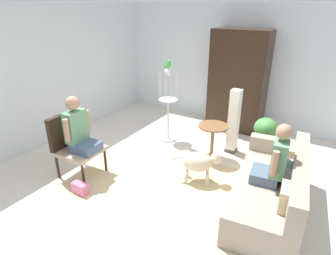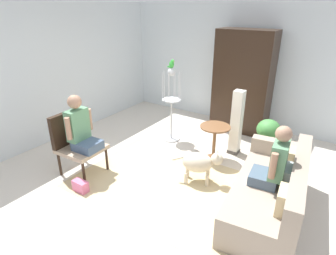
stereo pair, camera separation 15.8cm
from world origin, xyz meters
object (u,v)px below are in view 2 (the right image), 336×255
at_px(person_on_armchair, 80,128).
at_px(parrot, 172,64).
at_px(armoire_cabinet, 243,82).
at_px(couch, 272,192).
at_px(dog, 200,163).
at_px(bird_cage_stand, 171,106).
at_px(potted_plant, 267,139).
at_px(person_on_couch, 275,162).
at_px(handbag, 80,186).
at_px(armchair, 75,139).
at_px(round_end_table, 215,137).
at_px(column_lamp, 236,123).

height_order(person_on_armchair, parrot, parrot).
distance_m(parrot, armoire_cabinet, 1.70).
xyz_separation_m(couch, person_on_armchair, (-2.83, -0.74, 0.52)).
bearing_deg(dog, bird_cage_stand, 139.18).
distance_m(parrot, potted_plant, 2.19).
bearing_deg(person_on_couch, armoire_cabinet, 118.66).
xyz_separation_m(person_on_armchair, bird_cage_stand, (0.49, 1.87, -0.10)).
bearing_deg(parrot, couch, -25.75).
bearing_deg(person_on_couch, bird_cage_stand, 153.27).
distance_m(parrot, handbag, 2.71).
bearing_deg(handbag, person_on_armchair, 129.98).
bearing_deg(potted_plant, armchair, -142.58).
bearing_deg(potted_plant, handbag, -131.29).
height_order(potted_plant, handbag, potted_plant).
relative_size(couch, person_on_couch, 2.40).
relative_size(dog, handbag, 3.06).
distance_m(person_on_armchair, round_end_table, 2.28).
bearing_deg(armchair, dog, 23.89).
relative_size(column_lamp, handbag, 5.04).
xyz_separation_m(armchair, person_on_couch, (2.98, 0.72, 0.20)).
distance_m(person_on_armchair, armoire_cabinet, 3.51).
distance_m(person_on_couch, armoire_cabinet, 2.84).
relative_size(armchair, round_end_table, 1.55).
relative_size(bird_cage_stand, parrot, 8.78).
bearing_deg(couch, handbag, -155.48).
bearing_deg(armoire_cabinet, person_on_armchair, -114.46).
relative_size(couch, armchair, 1.96).
xyz_separation_m(person_on_armchair, potted_plant, (2.40, 1.96, -0.34)).
bearing_deg(armoire_cabinet, armchair, -116.92).
relative_size(potted_plant, column_lamp, 0.68).
bearing_deg(person_on_armchair, round_end_table, 45.30).
distance_m(person_on_armchair, dog, 1.95).
height_order(dog, potted_plant, potted_plant).
relative_size(armchair, parrot, 6.01).
distance_m(couch, handbag, 2.75).
xyz_separation_m(couch, armchair, (-3.00, -0.75, 0.28)).
height_order(parrot, column_lamp, parrot).
bearing_deg(dog, couch, -3.93).
bearing_deg(couch, bird_cage_stand, 154.27).
bearing_deg(parrot, armchair, -109.35).
xyz_separation_m(person_on_couch, armoire_cabinet, (-1.36, 2.48, 0.30)).
relative_size(armchair, potted_plant, 1.22).
bearing_deg(dog, parrot, 139.13).
bearing_deg(person_on_armchair, dog, 25.74).
bearing_deg(bird_cage_stand, person_on_couch, -26.73).
distance_m(armchair, column_lamp, 2.85).
relative_size(couch, handbag, 8.27).
distance_m(dog, potted_plant, 1.33).
height_order(armchair, bird_cage_stand, bird_cage_stand).
xyz_separation_m(couch, bird_cage_stand, (-2.34, 1.13, 0.43)).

